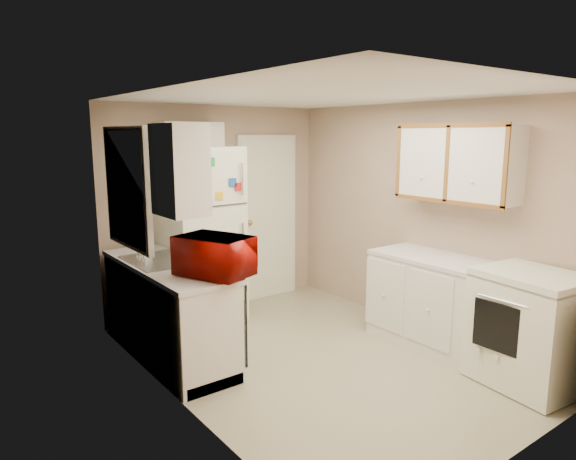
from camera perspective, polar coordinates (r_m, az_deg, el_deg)
floor at (r=4.98m, az=3.58°, el=-14.00°), size 3.80×3.80×0.00m
ceiling at (r=4.54m, az=3.93°, el=14.75°), size 3.80×3.80×0.00m
wall_left at (r=3.86m, az=-12.22°, el=-2.65°), size 3.80×3.80×0.00m
wall_right at (r=5.61m, az=14.65°, el=1.33°), size 3.80×3.80×0.00m
wall_back at (r=6.15m, az=-7.88°, el=2.37°), size 2.80×2.80×0.00m
wall_front at (r=3.44m, az=24.95°, el=-5.04°), size 2.80×2.80×0.00m
left_counter at (r=4.98m, az=-13.15°, el=-8.68°), size 0.60×1.80×0.90m
dishwasher at (r=4.58m, az=-6.69°, el=-9.65°), size 0.03×0.58×0.72m
sink at (r=4.99m, az=-14.05°, el=-3.74°), size 0.54×0.74×0.16m
microwave at (r=4.34m, az=-8.11°, el=-3.10°), size 0.69×0.54×0.40m
soap_bottle at (r=5.16m, az=-15.69°, el=-1.76°), size 0.12×0.12×0.21m
window_blinds at (r=4.77m, az=-17.32°, el=4.48°), size 0.10×0.98×1.08m
upper_cabinet_left at (r=4.03m, az=-11.94°, el=6.55°), size 0.30×0.45×0.70m
refrigerator at (r=5.75m, az=-9.95°, el=-0.58°), size 0.84×0.82×1.94m
cabinet_over_fridge at (r=5.77m, az=-10.86°, el=9.72°), size 0.70×0.30×0.40m
interior_door at (r=6.51m, az=-2.29°, el=1.31°), size 0.86×0.06×2.08m
right_counter at (r=5.10m, az=19.24°, el=-8.54°), size 0.60×2.00×0.90m
stove at (r=4.74m, az=25.25°, el=-9.90°), size 0.74×0.87×0.98m
upper_cabinet_right at (r=5.13m, az=18.31°, el=7.06°), size 0.30×1.20×0.70m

